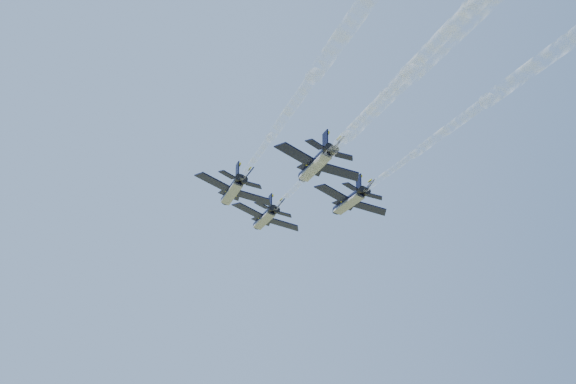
{
  "coord_description": "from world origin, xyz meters",
  "views": [
    {
      "loc": [
        -15.02,
        -100.39,
        70.56
      ],
      "look_at": [
        0.14,
        -1.63,
        101.47
      ],
      "focal_mm": 45.0,
      "sensor_mm": 36.0,
      "label": 1
    }
  ],
  "objects": [
    {
      "name": "smoke_trail_lead",
      "position": [
        4.98,
        -53.42,
        100.47
      ],
      "size": [
        11.02,
        84.0,
        2.84
      ],
      "rotation": [
        0.0,
        0.32,
        0.11
      ],
      "color": "white"
    },
    {
      "name": "jet_slot",
      "position": [
        1.25,
        -16.86,
        100.44
      ],
      "size": [
        10.96,
        14.79,
        4.36
      ],
      "rotation": [
        0.0,
        0.32,
        0.11
      ],
      "color": "black"
    },
    {
      "name": "jet_left",
      "position": [
        -8.12,
        -4.12,
        100.44
      ],
      "size": [
        10.96,
        14.79,
        4.36
      ],
      "rotation": [
        0.0,
        0.32,
        0.11
      ],
      "color": "black"
    },
    {
      "name": "jet_right",
      "position": [
        9.18,
        -1.5,
        100.44
      ],
      "size": [
        10.96,
        14.79,
        4.36
      ],
      "rotation": [
        0.0,
        0.32,
        0.11
      ],
      "color": "black"
    },
    {
      "name": "jet_lead",
      "position": [
        -1.9,
        9.66,
        100.44
      ],
      "size": [
        10.96,
        14.79,
        4.36
      ],
      "rotation": [
        0.0,
        0.32,
        0.11
      ],
      "color": "black"
    }
  ]
}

